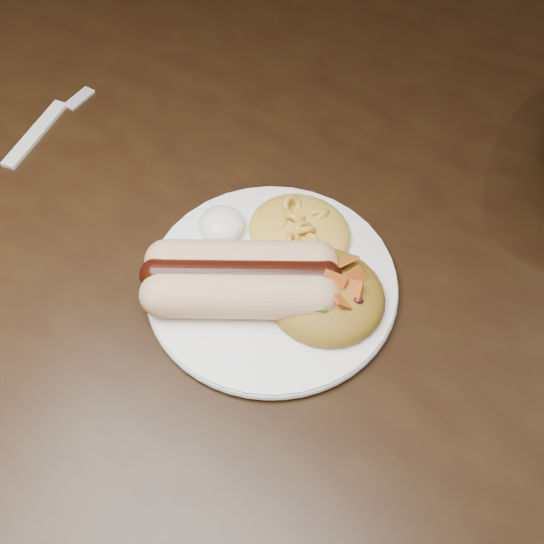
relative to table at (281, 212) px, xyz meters
The scene contains 8 objects.
floor 0.66m from the table, ahead, with size 4.00×4.00×0.00m, color #423117.
table is the anchor object (origin of this frame).
plate 0.19m from the table, 61.18° to the right, with size 0.21×0.21×0.01m, color white.
hotdog 0.22m from the table, 68.97° to the right, with size 0.13×0.13×0.04m.
mac_and_cheese 0.17m from the table, 50.62° to the right, with size 0.09×0.08×0.04m, color gold.
sour_cream 0.17m from the table, 83.78° to the right, with size 0.04×0.04×0.02m, color white.
taco_salad 0.22m from the table, 47.37° to the right, with size 0.10×0.09×0.04m.
fork 0.27m from the table, 152.88° to the right, with size 0.02×0.16×0.00m, color silver.
Camera 1 is at (0.24, -0.40, 1.20)m, focal length 42.00 mm.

